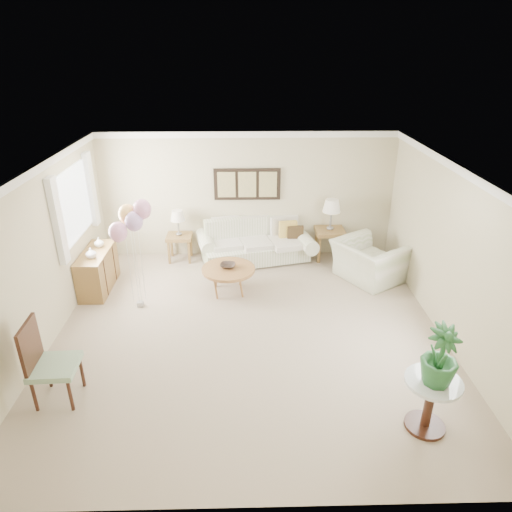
{
  "coord_description": "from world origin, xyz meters",
  "views": [
    {
      "loc": [
        -0.04,
        -6.01,
        4.15
      ],
      "look_at": [
        0.12,
        0.6,
        1.05
      ],
      "focal_mm": 32.0,
      "sensor_mm": 36.0,
      "label": 1
    }
  ],
  "objects_px": {
    "coffee_table": "(228,270)",
    "balloon_cluster": "(131,220)",
    "accent_chair": "(47,361)",
    "armchair": "(368,261)",
    "sofa": "(256,245)"
  },
  "relations": [
    {
      "from": "coffee_table",
      "to": "balloon_cluster",
      "type": "xyz_separation_m",
      "value": [
        -1.51,
        -0.48,
        1.15
      ]
    },
    {
      "from": "sofa",
      "to": "coffee_table",
      "type": "xyz_separation_m",
      "value": [
        -0.52,
        -1.37,
        0.1
      ]
    },
    {
      "from": "armchair",
      "to": "coffee_table",
      "type": "bearing_deg",
      "value": 67.19
    },
    {
      "from": "armchair",
      "to": "accent_chair",
      "type": "xyz_separation_m",
      "value": [
        -4.8,
        -3.15,
        0.21
      ]
    },
    {
      "from": "coffee_table",
      "to": "accent_chair",
      "type": "height_order",
      "value": "accent_chair"
    },
    {
      "from": "sofa",
      "to": "coffee_table",
      "type": "height_order",
      "value": "sofa"
    },
    {
      "from": "accent_chair",
      "to": "balloon_cluster",
      "type": "bearing_deg",
      "value": 73.89
    },
    {
      "from": "armchair",
      "to": "accent_chair",
      "type": "bearing_deg",
      "value": 91.04
    },
    {
      "from": "accent_chair",
      "to": "armchair",
      "type": "bearing_deg",
      "value": 33.31
    },
    {
      "from": "balloon_cluster",
      "to": "coffee_table",
      "type": "bearing_deg",
      "value": 17.49
    },
    {
      "from": "sofa",
      "to": "balloon_cluster",
      "type": "distance_m",
      "value": 3.02
    },
    {
      "from": "sofa",
      "to": "armchair",
      "type": "xyz_separation_m",
      "value": [
        2.12,
        -0.93,
        0.04
      ]
    },
    {
      "from": "sofa",
      "to": "armchair",
      "type": "height_order",
      "value": "sofa"
    },
    {
      "from": "armchair",
      "to": "balloon_cluster",
      "type": "bearing_deg",
      "value": 70.17
    },
    {
      "from": "coffee_table",
      "to": "accent_chair",
      "type": "relative_size",
      "value": 0.85
    }
  ]
}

